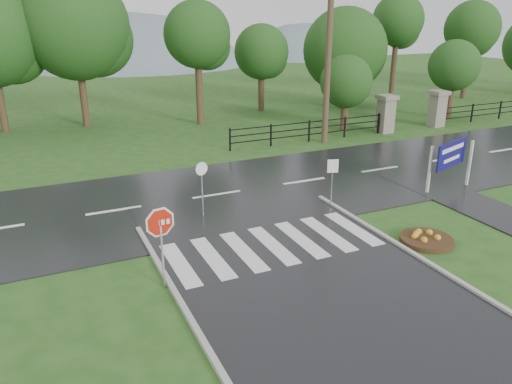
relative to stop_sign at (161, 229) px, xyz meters
name	(u,v)px	position (x,y,z in m)	size (l,w,h in m)	color
ground	(371,336)	(3.70, -4.04, -1.70)	(120.00, 120.00, 0.00)	#264F1A
main_road	(217,196)	(3.70, 5.96, -1.70)	(90.00, 8.00, 0.04)	black
walkway	(495,214)	(12.20, -0.04, -1.70)	(2.20, 11.00, 0.04)	#252528
crosswalk	(273,245)	(3.70, 0.96, -1.64)	(6.50, 2.80, 0.02)	silver
pillar_west	(386,113)	(16.70, 11.96, -0.52)	(1.00, 1.00, 2.24)	gray
pillar_east	(437,108)	(20.70, 11.96, -0.52)	(1.00, 1.00, 2.24)	gray
fence_west	(309,129)	(11.45, 11.96, -0.98)	(9.58, 0.08, 1.20)	black
hills	(111,172)	(7.19, 60.96, -17.23)	(102.00, 48.00, 48.00)	slate
treeline	(155,124)	(4.70, 19.96, -1.70)	(83.20, 5.20, 10.00)	#183F13
stop_sign	(161,229)	(0.00, 0.00, 0.00)	(1.06, 0.21, 2.42)	#939399
estate_billboard	(451,157)	(12.56, 2.69, -0.30)	(2.26, 0.84, 2.04)	silver
flower_bed	(427,239)	(8.25, -0.81, -1.58)	(1.66, 1.66, 0.33)	#332111
reg_sign_small	(332,173)	(7.18, 3.08, -0.37)	(0.39, 0.15, 1.84)	#939399
reg_sign_round	(202,182)	(2.50, 4.12, -0.39)	(0.47, 0.14, 2.04)	#939399
utility_pole_east	(329,51)	(12.15, 11.46, 3.22)	(1.72, 0.32, 9.68)	#473523
entrance_tree_left	(346,82)	(14.77, 13.46, 1.22)	(3.11, 3.11, 4.50)	#3D2B1C
entrance_tree_right	(454,66)	(23.19, 13.46, 1.79)	(3.31, 3.31, 5.18)	#3D2B1C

